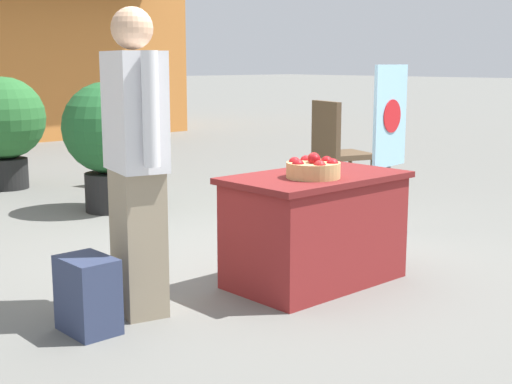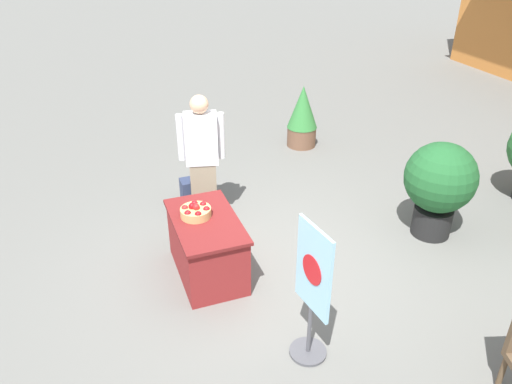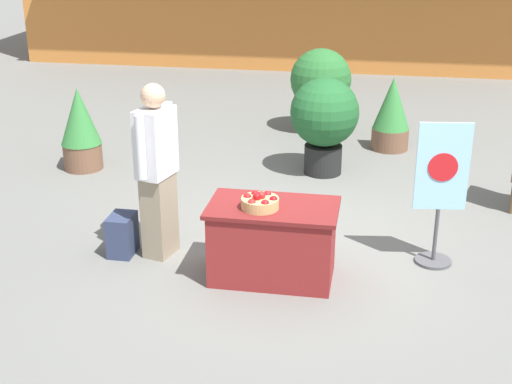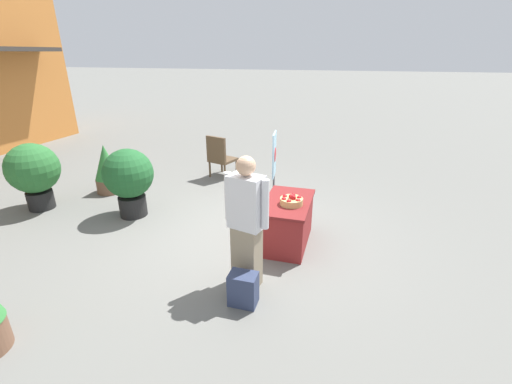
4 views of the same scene
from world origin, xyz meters
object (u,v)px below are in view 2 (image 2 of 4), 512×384
display_table (207,246)px  apple_basket (196,211)px  poster_board (312,291)px  potted_plant_near_left (302,116)px  backpack (193,192)px  potted_plant_far_right (440,183)px  person_visitor (202,158)px

display_table → apple_basket: apple_basket is taller
poster_board → potted_plant_near_left: (-4.53, 2.01, -0.20)m
display_table → backpack: bearing=172.1°
display_table → apple_basket: 0.45m
display_table → potted_plant_far_right: potted_plant_far_right is taller
display_table → potted_plant_far_right: bearing=85.9°
potted_plant_far_right → person_visitor: bearing=-117.6°
display_table → person_visitor: (-1.19, 0.29, 0.54)m
poster_board → potted_plant_near_left: size_ratio=1.30×
apple_basket → potted_plant_far_right: size_ratio=0.27×
display_table → apple_basket: size_ratio=3.48×
potted_plant_near_left → potted_plant_far_right: potted_plant_far_right is taller
person_visitor → poster_board: bearing=19.5°
apple_basket → display_table: bearing=35.9°
person_visitor → apple_basket: bearing=-5.1°
potted_plant_far_right → potted_plant_near_left: bearing=-173.0°
potted_plant_near_left → poster_board: bearing=-23.9°
apple_basket → potted_plant_far_right: potted_plant_far_right is taller
display_table → potted_plant_far_right: (0.21, 2.98, 0.39)m
display_table → backpack: 1.60m
poster_board → potted_plant_near_left: poster_board is taller
potted_plant_near_left → potted_plant_far_right: (3.21, 0.40, 0.19)m
person_visitor → backpack: person_visitor is taller
potted_plant_far_right → backpack: bearing=-123.0°
apple_basket → potted_plant_near_left: potted_plant_near_left is taller
display_table → backpack: (-1.57, 0.22, -0.16)m
person_visitor → potted_plant_near_left: 2.93m
display_table → potted_plant_far_right: size_ratio=0.94×
display_table → apple_basket: bearing=-144.1°
display_table → poster_board: size_ratio=0.84×
poster_board → potted_plant_far_right: (-1.32, 2.41, -0.01)m
potted_plant_far_right → display_table: bearing=-94.1°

